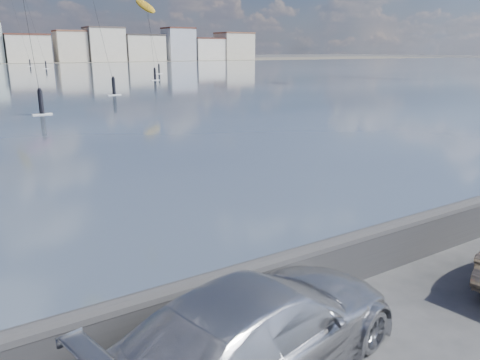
% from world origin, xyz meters
% --- Properties ---
extents(seawall, '(400.00, 0.36, 1.08)m').
position_xyz_m(seawall, '(0.00, 2.70, 0.58)').
color(seawall, '#28282B').
rests_on(seawall, ground).
extents(car_silver, '(5.64, 3.29, 1.54)m').
position_xyz_m(car_silver, '(-0.39, 1.27, 0.77)').
color(car_silver, '#BBBCC1').
rests_on(car_silver, ground).
extents(kitesurfer_17, '(5.62, 17.50, 16.12)m').
position_xyz_m(kitesurfer_17, '(36.77, 98.21, 13.50)').
color(kitesurfer_17, '#BF8C19').
rests_on(kitesurfer_17, ground).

